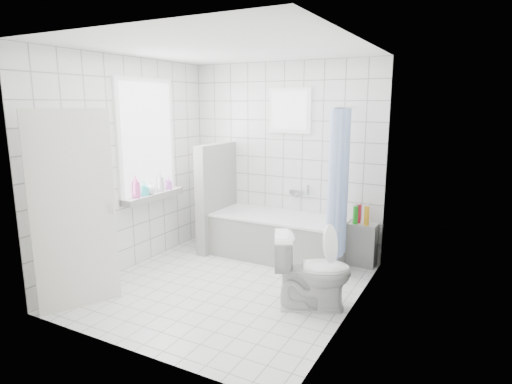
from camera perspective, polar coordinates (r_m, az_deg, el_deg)
The scene contains 19 objects.
ground at distance 5.02m, azimuth -3.79°, elevation -12.36°, with size 3.00×3.00×0.00m, color white.
ceiling at distance 4.61m, azimuth -4.24°, elevation 18.61°, with size 3.00×3.00×0.00m, color white.
wall_back at distance 5.95m, azimuth 3.67°, elevation 4.51°, with size 2.80×0.02×2.60m, color white.
wall_front at distance 3.48m, azimuth -17.15°, elevation -1.14°, with size 2.80×0.02×2.60m, color white.
wall_left at distance 5.50m, azimuth -16.50°, elevation 3.46°, with size 0.02×3.00×2.60m, color white.
wall_right at distance 4.09m, azimuth 12.91°, elevation 0.93°, with size 0.02×3.00×2.60m, color white.
window_left at distance 5.66m, azimuth -14.22°, elevation 6.86°, with size 0.01×0.90×1.40m, color white.
window_back at distance 5.82m, azimuth 4.48°, elevation 10.75°, with size 0.50×0.01×0.50m, color white.
window_sill at distance 5.73m, azimuth -13.52°, elevation -0.53°, with size 0.18×1.02×0.08m, color white.
door at distance 4.57m, azimuth -23.11°, elevation -2.44°, with size 0.04×0.80×2.00m, color silver.
bathtub at distance 5.79m, azimuth 3.09°, elevation -5.94°, with size 1.78×0.77×0.58m.
partition_wall at distance 6.07m, azimuth -5.25°, elevation -0.64°, with size 0.15×0.85×1.50m, color white.
tiled_ledge at distance 5.70m, azimuth 13.75°, elevation -6.73°, with size 0.40×0.24×0.55m, color white.
toilet at distance 4.41m, azimuth 7.50°, elevation -10.41°, with size 0.44×0.77×0.78m, color white.
curtain_rod at distance 5.20m, azimuth 11.66°, elevation 10.99°, with size 0.02×0.02×0.80m, color silver.
shower_curtain at distance 5.16m, azimuth 10.84°, elevation 0.96°, with size 0.14×0.48×1.78m, color #4C77E0, non-canonical shape.
tub_faucet at distance 5.90m, azimuth 5.40°, elevation -0.01°, with size 0.18×0.06×0.06m, color silver.
sill_bottles at distance 5.66m, azimuth -13.90°, elevation 0.90°, with size 0.19×0.73×0.28m.
ledge_bottles at distance 5.54m, azimuth 13.73°, elevation -2.97°, with size 0.21×0.14×0.25m.
Camera 1 is at (2.43, -3.88, 2.04)m, focal length 30.00 mm.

